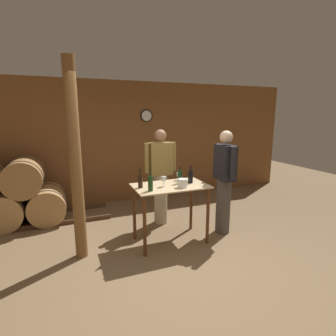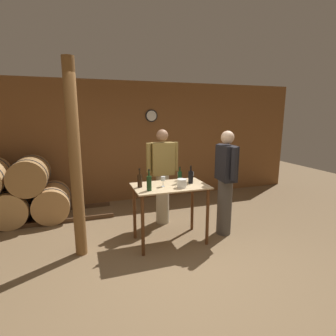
% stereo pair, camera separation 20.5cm
% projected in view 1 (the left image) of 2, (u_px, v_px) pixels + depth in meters
% --- Properties ---
extents(ground_plane, '(14.00, 14.00, 0.00)m').
position_uv_depth(ground_plane, '(183.00, 264.00, 3.53)').
color(ground_plane, brown).
extents(back_wall, '(8.40, 0.08, 2.70)m').
position_uv_depth(back_wall, '(128.00, 142.00, 5.94)').
color(back_wall, brown).
rests_on(back_wall, ground_plane).
extents(barrel_rack, '(3.57, 0.85, 1.22)m').
position_uv_depth(barrel_rack, '(5.00, 197.00, 4.65)').
color(barrel_rack, '#4C331E').
rests_on(barrel_rack, ground_plane).
extents(tasting_table, '(1.13, 0.69, 0.92)m').
position_uv_depth(tasting_table, '(170.00, 196.00, 4.03)').
color(tasting_table, '#D1B284').
rests_on(tasting_table, ground_plane).
extents(wooden_post, '(0.16, 0.16, 2.70)m').
position_uv_depth(wooden_post, '(76.00, 163.00, 3.47)').
color(wooden_post, brown).
rests_on(wooden_post, ground_plane).
extents(wine_bottle_far_left, '(0.07, 0.07, 0.28)m').
position_uv_depth(wine_bottle_far_left, '(140.00, 181.00, 3.84)').
color(wine_bottle_far_left, black).
rests_on(wine_bottle_far_left, tasting_table).
extents(wine_bottle_left, '(0.07, 0.07, 0.31)m').
position_uv_depth(wine_bottle_left, '(150.00, 183.00, 3.68)').
color(wine_bottle_left, '#193819').
rests_on(wine_bottle_left, tasting_table).
extents(wine_bottle_center, '(0.07, 0.07, 0.27)m').
position_uv_depth(wine_bottle_center, '(180.00, 177.00, 4.09)').
color(wine_bottle_center, black).
rests_on(wine_bottle_center, tasting_table).
extents(wine_bottle_right, '(0.08, 0.08, 0.28)m').
position_uv_depth(wine_bottle_right, '(190.00, 176.00, 4.11)').
color(wine_bottle_right, black).
rests_on(wine_bottle_right, tasting_table).
extents(wine_glass_near_left, '(0.07, 0.07, 0.15)m').
position_uv_depth(wine_glass_near_left, '(164.00, 179.00, 3.90)').
color(wine_glass_near_left, silver).
rests_on(wine_glass_near_left, tasting_table).
extents(wine_glass_near_center, '(0.06, 0.06, 0.13)m').
position_uv_depth(wine_glass_near_center, '(179.00, 175.00, 4.28)').
color(wine_glass_near_center, silver).
rests_on(wine_glass_near_center, tasting_table).
extents(wine_glass_near_right, '(0.06, 0.06, 0.16)m').
position_uv_depth(wine_glass_near_right, '(191.00, 174.00, 4.23)').
color(wine_glass_near_right, silver).
rests_on(wine_glass_near_right, tasting_table).
extents(ice_bucket, '(0.14, 0.14, 0.13)m').
position_uv_depth(ice_bucket, '(182.00, 183.00, 3.87)').
color(ice_bucket, white).
rests_on(ice_bucket, tasting_table).
extents(person_host, '(0.25, 0.59, 1.73)m').
position_uv_depth(person_host, '(224.00, 180.00, 4.31)').
color(person_host, '#4C4742').
rests_on(person_host, ground_plane).
extents(person_visitor_with_scarf, '(0.59, 0.24, 1.72)m').
position_uv_depth(person_visitor_with_scarf, '(161.00, 175.00, 4.71)').
color(person_visitor_with_scarf, '#B7AD93').
rests_on(person_visitor_with_scarf, ground_plane).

